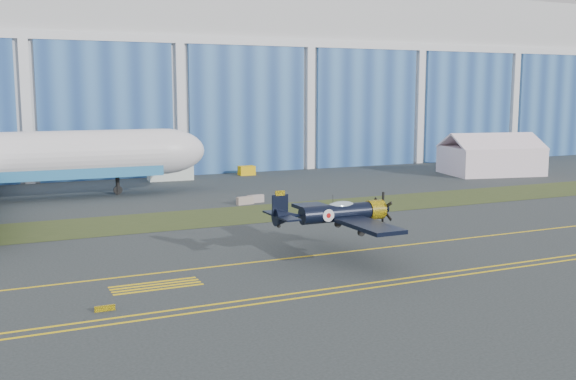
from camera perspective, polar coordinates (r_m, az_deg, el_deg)
name	(u,v)px	position (r m, az deg, el deg)	size (l,w,h in m)	color
ground	(335,238)	(59.87, 4.01, -4.06)	(260.00, 260.00, 0.00)	#303738
grass_median	(273,212)	(72.22, -1.31, -1.89)	(260.00, 10.00, 0.02)	#475128
hangar	(146,80)	(126.25, -11.91, 9.13)	(220.00, 45.70, 30.00)	silver
taxiway_centreline	(364,250)	(55.65, 6.49, -5.05)	(200.00, 0.20, 0.02)	yellow
edge_line_near	(436,279)	(48.04, 12.39, -7.35)	(80.00, 0.20, 0.02)	yellow
edge_line_far	(427,275)	(48.81, 11.68, -7.08)	(80.00, 0.20, 0.02)	yellow
hold_short_ladder	(156,286)	(46.17, -11.11, -7.96)	(6.00, 2.40, 0.02)	yellow
guard_board_left	(105,308)	(41.73, -15.25, -9.64)	(1.20, 0.15, 0.35)	yellow
warbird	(336,213)	(52.25, 4.12, -1.95)	(11.39, 13.71, 4.05)	black
tent	(491,153)	(110.00, 16.81, 2.98)	(15.72, 12.79, 6.50)	white
shipping_container	(170,171)	(99.78, -9.93, 1.62)	(6.40, 2.56, 2.77)	silver
tug	(247,171)	(104.42, -3.53, 1.66)	(2.46, 1.53, 1.43)	yellow
gse_box	(459,160)	(122.27, 14.30, 2.50)	(3.17, 1.69, 1.90)	#A3849E
barrier_a	(256,199)	(78.50, -2.77, -0.75)	(2.00, 0.60, 0.90)	#9F918E
barrier_b	(245,201)	(77.30, -3.66, -0.90)	(2.00, 0.60, 0.90)	gray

